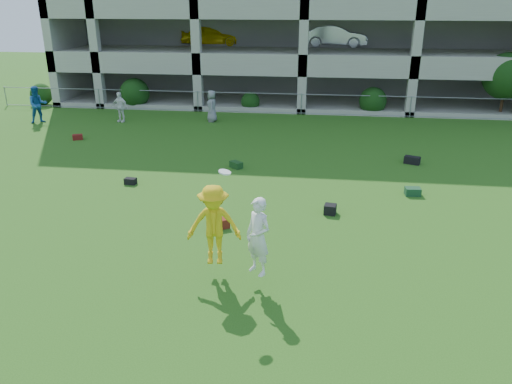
# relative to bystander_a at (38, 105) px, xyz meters

# --- Properties ---
(ground) EXTENTS (100.00, 100.00, 0.00)m
(ground) POSITION_rel_bystander_a_xyz_m (13.64, -15.15, -0.97)
(ground) COLOR #235114
(ground) RESTS_ON ground
(bystander_a) EXTENTS (1.19, 1.16, 1.93)m
(bystander_a) POSITION_rel_bystander_a_xyz_m (0.00, 0.00, 0.00)
(bystander_a) COLOR #205997
(bystander_a) RESTS_ON ground
(bystander_b) EXTENTS (1.00, 0.59, 1.60)m
(bystander_b) POSITION_rel_bystander_a_xyz_m (4.17, 0.80, -0.17)
(bystander_b) COLOR white
(bystander_b) RESTS_ON ground
(bystander_c) EXTENTS (0.70, 0.91, 1.66)m
(bystander_c) POSITION_rel_bystander_a_xyz_m (9.00, 1.49, -0.14)
(bystander_c) COLOR gray
(bystander_c) RESTS_ON ground
(bag_red_a) EXTENTS (0.62, 0.55, 0.28)m
(bag_red_a) POSITION_rel_bystander_a_xyz_m (12.05, -11.57, -0.83)
(bag_red_a) COLOR #5D2210
(bag_red_a) RESTS_ON ground
(bag_black_b) EXTENTS (0.43, 0.29, 0.22)m
(bag_black_b) POSITION_rel_bystander_a_xyz_m (8.18, -8.39, -0.86)
(bag_black_b) COLOR black
(bag_black_b) RESTS_ON ground
(bag_green_c) EXTENTS (0.52, 0.39, 0.26)m
(bag_green_c) POSITION_rel_bystander_a_xyz_m (17.96, -8.17, -0.84)
(bag_green_c) COLOR #15391F
(bag_green_c) RESTS_ON ground
(crate_d) EXTENTS (0.40, 0.40, 0.30)m
(crate_d) POSITION_rel_bystander_a_xyz_m (15.20, -10.11, -0.82)
(crate_d) COLOR black
(crate_d) RESTS_ON ground
(bag_black_e) EXTENTS (0.67, 0.50, 0.30)m
(bag_black_e) POSITION_rel_bystander_a_xyz_m (18.48, -4.67, -0.82)
(bag_black_e) COLOR black
(bag_black_e) RESTS_ON ground
(bag_red_f) EXTENTS (0.53, 0.45, 0.24)m
(bag_red_f) POSITION_rel_bystander_a_xyz_m (3.54, -2.96, -0.85)
(bag_red_f) COLOR #56150E
(bag_red_f) RESTS_ON ground
(bag_green_g) EXTENTS (0.57, 0.56, 0.25)m
(bag_green_g) POSITION_rel_bystander_a_xyz_m (11.60, -6.10, -0.84)
(bag_green_g) COLOR #153A17
(bag_green_g) RESTS_ON ground
(frisbee_contest) EXTENTS (2.13, 1.19, 2.44)m
(frisbee_contest) POSITION_rel_bystander_a_xyz_m (12.72, -14.22, 0.34)
(frisbee_contest) COLOR yellow
(frisbee_contest) RESTS_ON ground
(parking_garage) EXTENTS (30.00, 14.00, 12.00)m
(parking_garage) POSITION_rel_bystander_a_xyz_m (13.63, 12.55, 5.05)
(parking_garage) COLOR #9E998C
(parking_garage) RESTS_ON ground
(fence) EXTENTS (36.06, 0.06, 1.20)m
(fence) POSITION_rel_bystander_a_xyz_m (13.64, 3.85, -0.35)
(fence) COLOR gray
(fence) RESTS_ON ground
(shrub_row) EXTENTS (34.38, 2.52, 3.50)m
(shrub_row) POSITION_rel_bystander_a_xyz_m (18.23, 4.55, 0.54)
(shrub_row) COLOR #163D11
(shrub_row) RESTS_ON ground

